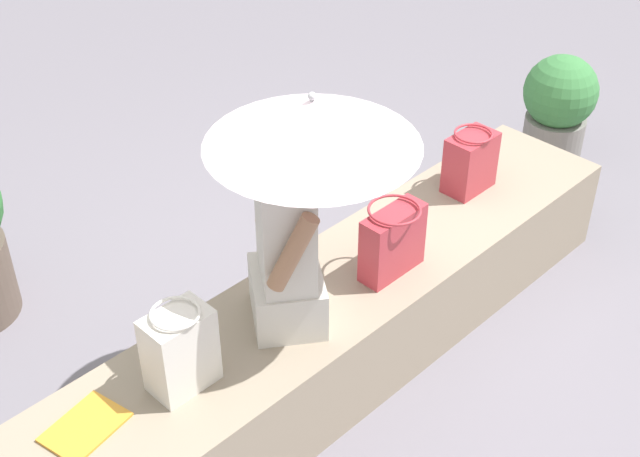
{
  "coord_description": "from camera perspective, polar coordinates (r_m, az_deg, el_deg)",
  "views": [
    {
      "loc": [
        -2.17,
        -1.97,
        2.87
      ],
      "look_at": [
        -0.19,
        -0.0,
        0.83
      ],
      "focal_mm": 48.99,
      "sensor_mm": 36.0,
      "label": 1
    }
  ],
  "objects": [
    {
      "name": "ground_plane",
      "position": [
        4.1,
        1.85,
        -8.33
      ],
      "size": [
        14.0,
        14.0,
        0.0
      ],
      "primitive_type": "plane",
      "color": "slate"
    },
    {
      "name": "stone_bench",
      "position": [
        3.94,
        1.91,
        -5.83
      ],
      "size": [
        3.14,
        0.62,
        0.48
      ],
      "primitive_type": "cube",
      "color": "gray",
      "rests_on": "ground"
    },
    {
      "name": "person_seated",
      "position": [
        3.34,
        -2.25,
        -0.82
      ],
      "size": [
        0.44,
        0.5,
        0.9
      ],
      "color": "beige",
      "rests_on": "stone_bench"
    },
    {
      "name": "parasol",
      "position": [
        3.06,
        -0.51,
        6.9
      ],
      "size": [
        0.79,
        0.79,
        1.02
      ],
      "color": "#B7B7BC",
      "rests_on": "stone_bench"
    },
    {
      "name": "handbag_black",
      "position": [
        3.72,
        4.76,
        -0.81
      ],
      "size": [
        0.31,
        0.23,
        0.33
      ],
      "color": "#B2333D",
      "rests_on": "stone_bench"
    },
    {
      "name": "tote_bag_canvas",
      "position": [
        4.32,
        9.79,
        4.33
      ],
      "size": [
        0.25,
        0.19,
        0.32
      ],
      "color": "#B2333D",
      "rests_on": "stone_bench"
    },
    {
      "name": "shoulder_bag_spare",
      "position": [
        3.23,
        -9.13,
        -7.83
      ],
      "size": [
        0.25,
        0.18,
        0.35
      ],
      "color": "silver",
      "rests_on": "stone_bench"
    },
    {
      "name": "magazine",
      "position": [
        3.27,
        -15.09,
        -12.41
      ],
      "size": [
        0.31,
        0.25,
        0.01
      ],
      "primitive_type": "cube",
      "rotation": [
        0.0,
        0.0,
        0.19
      ],
      "color": "gold",
      "rests_on": "stone_bench"
    },
    {
      "name": "planter_near",
      "position": [
        5.4,
        15.25,
        7.46
      ],
      "size": [
        0.43,
        0.43,
        0.74
      ],
      "color": "gray",
      "rests_on": "ground"
    }
  ]
}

